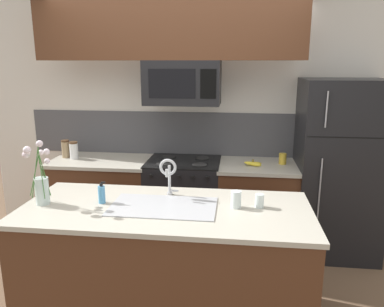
# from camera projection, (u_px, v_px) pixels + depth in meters

# --- Properties ---
(ground_plane) EXTENTS (10.00, 10.00, 0.00)m
(ground_plane) POSITION_uv_depth(u_px,v_px,m) (169.00, 290.00, 3.25)
(ground_plane) COLOR brown
(rear_partition) EXTENTS (5.20, 0.10, 2.60)m
(rear_partition) POSITION_uv_depth(u_px,v_px,m) (215.00, 120.00, 4.14)
(rear_partition) COLOR silver
(rear_partition) RESTS_ON ground
(splash_band) EXTENTS (3.58, 0.01, 0.48)m
(splash_band) POSITION_uv_depth(u_px,v_px,m) (188.00, 134.00, 4.16)
(splash_band) COLOR #4C4C51
(splash_band) RESTS_ON rear_partition
(back_counter_left) EXTENTS (1.05, 0.65, 0.91)m
(back_counter_left) POSITION_uv_depth(u_px,v_px,m) (104.00, 199.00, 4.11)
(back_counter_left) COLOR #4C2B19
(back_counter_left) RESTS_ON ground
(back_counter_right) EXTENTS (0.81, 0.65, 0.91)m
(back_counter_right) POSITION_uv_depth(u_px,v_px,m) (256.00, 206.00, 3.92)
(back_counter_right) COLOR #4C2B19
(back_counter_right) RESTS_ON ground
(stove_range) EXTENTS (0.76, 0.64, 0.93)m
(stove_range) POSITION_uv_depth(u_px,v_px,m) (184.00, 202.00, 4.01)
(stove_range) COLOR black
(stove_range) RESTS_ON ground
(microwave) EXTENTS (0.74, 0.40, 0.43)m
(microwave) POSITION_uv_depth(u_px,v_px,m) (183.00, 83.00, 3.69)
(microwave) COLOR black
(upper_cabinet_band) EXTENTS (2.56, 0.34, 0.60)m
(upper_cabinet_band) POSITION_uv_depth(u_px,v_px,m) (169.00, 28.00, 3.55)
(upper_cabinet_band) COLOR #4C2B19
(refrigerator) EXTENTS (0.80, 0.74, 1.77)m
(refrigerator) POSITION_uv_depth(u_px,v_px,m) (338.00, 169.00, 3.74)
(refrigerator) COLOR black
(refrigerator) RESTS_ON ground
(storage_jar_tall) EXTENTS (0.08, 0.08, 0.19)m
(storage_jar_tall) POSITION_uv_depth(u_px,v_px,m) (66.00, 149.00, 4.07)
(storage_jar_tall) COLOR #997F5B
(storage_jar_tall) RESTS_ON back_counter_left
(storage_jar_medium) EXTENTS (0.09, 0.09, 0.19)m
(storage_jar_medium) POSITION_uv_depth(u_px,v_px,m) (74.00, 150.00, 4.02)
(storage_jar_medium) COLOR silver
(storage_jar_medium) RESTS_ON back_counter_left
(banana_bunch) EXTENTS (0.19, 0.12, 0.08)m
(banana_bunch) POSITION_uv_depth(u_px,v_px,m) (253.00, 164.00, 3.75)
(banana_bunch) COLOR yellow
(banana_bunch) RESTS_ON back_counter_right
(coffee_tin) EXTENTS (0.08, 0.08, 0.11)m
(coffee_tin) POSITION_uv_depth(u_px,v_px,m) (283.00, 159.00, 3.82)
(coffee_tin) COLOR gold
(coffee_tin) RESTS_ON back_counter_right
(island_counter) EXTENTS (2.09, 0.89, 0.91)m
(island_counter) POSITION_uv_depth(u_px,v_px,m) (166.00, 264.00, 2.80)
(island_counter) COLOR #4C2B19
(island_counter) RESTS_ON ground
(kitchen_sink) EXTENTS (0.76, 0.44, 0.16)m
(kitchen_sink) POSITION_uv_depth(u_px,v_px,m) (163.00, 216.00, 2.71)
(kitchen_sink) COLOR #ADAFB5
(kitchen_sink) RESTS_ON island_counter
(sink_faucet) EXTENTS (0.14, 0.14, 0.31)m
(sink_faucet) POSITION_uv_depth(u_px,v_px,m) (168.00, 172.00, 2.86)
(sink_faucet) COLOR #B7BABF
(sink_faucet) RESTS_ON island_counter
(dish_soap_bottle) EXTENTS (0.06, 0.05, 0.16)m
(dish_soap_bottle) POSITION_uv_depth(u_px,v_px,m) (102.00, 194.00, 2.75)
(dish_soap_bottle) COLOR #4C93C6
(dish_soap_bottle) RESTS_ON island_counter
(drinking_glass) EXTENTS (0.08, 0.08, 0.12)m
(drinking_glass) POSITION_uv_depth(u_px,v_px,m) (236.00, 199.00, 2.67)
(drinking_glass) COLOR silver
(drinking_glass) RESTS_ON island_counter
(spare_glass) EXTENTS (0.07, 0.07, 0.10)m
(spare_glass) POSITION_uv_depth(u_px,v_px,m) (259.00, 201.00, 2.68)
(spare_glass) COLOR silver
(spare_glass) RESTS_ON island_counter
(flower_vase) EXTENTS (0.19, 0.19, 0.49)m
(flower_vase) POSITION_uv_depth(u_px,v_px,m) (41.00, 184.00, 2.71)
(flower_vase) COLOR silver
(flower_vase) RESTS_ON island_counter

